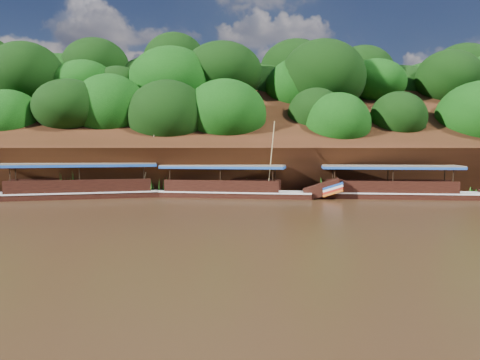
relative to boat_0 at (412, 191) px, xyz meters
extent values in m
plane|color=black|center=(-13.37, -6.25, -0.55)|extent=(160.00, 160.00, 0.00)
cube|color=black|center=(-13.37, 9.75, 2.95)|extent=(120.00, 16.12, 13.64)
cube|color=black|center=(-13.37, 19.75, -0.55)|extent=(120.00, 24.00, 12.00)
ellipsoid|color=#153A09|center=(-19.37, 8.75, 2.95)|extent=(18.00, 8.00, 6.40)
ellipsoid|color=#153A09|center=(-13.37, 16.75, 8.65)|extent=(24.00, 11.00, 8.40)
cube|color=black|center=(-0.76, 0.15, -0.55)|extent=(12.91, 4.69, 0.89)
cube|color=silver|center=(-0.76, 0.15, -0.13)|extent=(12.92, 4.75, 0.10)
cube|color=brown|center=(-1.54, 0.31, 1.84)|extent=(10.27, 4.46, 0.12)
cube|color=#1949A5|center=(-1.54, 0.31, 1.72)|extent=(10.27, 4.46, 0.18)
cube|color=black|center=(-13.20, 1.96, -0.55)|extent=(12.11, 4.97, 0.90)
cube|color=silver|center=(-13.20, 1.96, -0.13)|extent=(12.13, 5.03, 0.10)
cube|color=black|center=(-6.68, 0.36, 0.14)|extent=(3.14, 2.27, 1.68)
cube|color=#1949A5|center=(-5.95, 0.18, 0.44)|extent=(1.83, 2.01, 0.61)
cube|color=red|center=(-5.95, 0.18, 0.10)|extent=(1.83, 2.01, 0.61)
cube|color=brown|center=(-13.92, 2.14, 1.84)|extent=(9.68, 4.67, 0.12)
cube|color=#1949A5|center=(-13.92, 2.14, 1.72)|extent=(9.68, 4.67, 0.18)
cylinder|color=tan|center=(-10.44, 0.67, 2.53)|extent=(0.43, 0.97, 5.19)
cube|color=black|center=(-23.73, 2.38, -0.55)|extent=(14.22, 5.10, 0.96)
cube|color=silver|center=(-23.73, 2.38, -0.10)|extent=(14.24, 5.17, 0.11)
cube|color=black|center=(-16.00, 3.96, 0.19)|extent=(3.58, 2.38, 1.89)
cube|color=#1949A5|center=(-15.14, 4.13, 0.51)|extent=(2.05, 2.13, 0.70)
cube|color=red|center=(-15.14, 4.13, 0.15)|extent=(2.05, 2.13, 0.70)
cube|color=brown|center=(-24.59, 2.20, 2.01)|extent=(11.31, 4.83, 0.13)
cube|color=#1949A5|center=(-24.59, 2.20, 1.88)|extent=(11.31, 4.83, 0.19)
cylinder|color=tan|center=(-19.52, 3.02, 2.73)|extent=(1.20, 1.34, 5.39)
cone|color=#286D1B|center=(-25.50, 3.02, 0.44)|extent=(1.50, 1.50, 1.98)
cone|color=#286D1B|center=(-18.74, 2.92, 0.15)|extent=(1.50, 1.50, 1.41)
cone|color=#286D1B|center=(-12.56, 3.39, 0.40)|extent=(1.50, 1.50, 1.90)
cone|color=#286D1B|center=(-6.61, 3.46, 0.41)|extent=(1.50, 1.50, 1.92)
cone|color=#286D1B|center=(0.75, 3.38, 0.32)|extent=(1.50, 1.50, 1.75)
cone|color=#286D1B|center=(6.60, 3.77, 0.27)|extent=(1.50, 1.50, 1.65)
camera|label=1|loc=(-15.39, -33.40, 3.09)|focal=35.00mm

